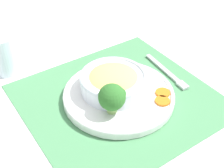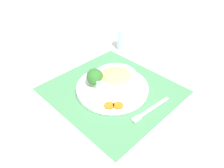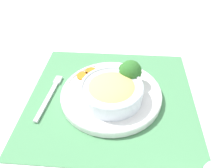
% 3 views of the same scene
% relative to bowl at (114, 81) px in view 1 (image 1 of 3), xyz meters
% --- Properties ---
extents(ground_plane, '(4.00, 4.00, 0.00)m').
position_rel_bowl_xyz_m(ground_plane, '(0.00, 0.02, -0.05)').
color(ground_plane, white).
extents(placemat, '(0.52, 0.50, 0.00)m').
position_rel_bowl_xyz_m(placemat, '(0.00, 0.02, -0.05)').
color(placemat, '#4C8C59').
rests_on(placemat, ground_plane).
extents(plate, '(0.29, 0.29, 0.02)m').
position_rel_bowl_xyz_m(plate, '(0.00, 0.02, -0.03)').
color(plate, white).
rests_on(plate, placemat).
extents(bowl, '(0.17, 0.17, 0.06)m').
position_rel_bowl_xyz_m(bowl, '(0.00, 0.00, 0.00)').
color(bowl, silver).
rests_on(bowl, plate).
extents(broccoli_floret, '(0.07, 0.07, 0.08)m').
position_rel_bowl_xyz_m(broccoli_floret, '(0.06, 0.06, 0.02)').
color(broccoli_floret, '#84AD5B').
rests_on(broccoli_floret, plate).
extents(carrot_slice_near, '(0.04, 0.04, 0.01)m').
position_rel_bowl_xyz_m(carrot_slice_near, '(-0.06, 0.12, -0.03)').
color(carrot_slice_near, orange).
rests_on(carrot_slice_near, plate).
extents(carrot_slice_middle, '(0.04, 0.04, 0.01)m').
position_rel_bowl_xyz_m(carrot_slice_middle, '(-0.08, 0.10, -0.03)').
color(carrot_slice_middle, orange).
rests_on(carrot_slice_middle, plate).
extents(water_glass, '(0.07, 0.07, 0.11)m').
position_rel_bowl_xyz_m(water_glass, '(0.17, -0.28, 0.00)').
color(water_glass, silver).
rests_on(water_glass, ground_plane).
extents(fork, '(0.05, 0.18, 0.01)m').
position_rel_bowl_xyz_m(fork, '(-0.17, 0.04, -0.04)').
color(fork, silver).
rests_on(fork, placemat).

